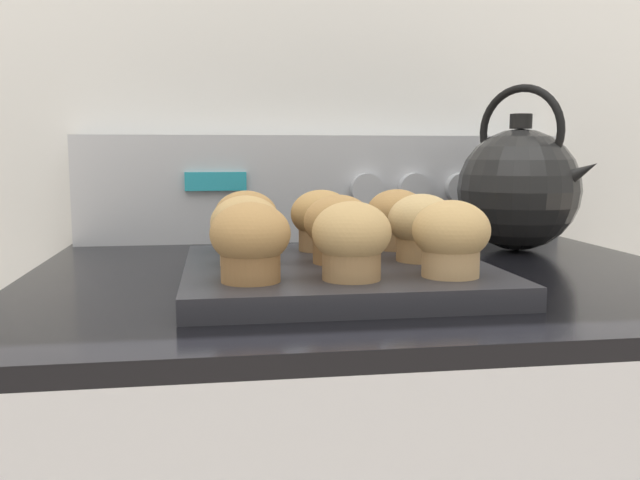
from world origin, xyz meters
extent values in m
cube|color=silver|center=(0.00, 0.67, 1.20)|extent=(8.00, 0.05, 2.40)
cube|color=black|center=(0.00, 0.33, 0.92)|extent=(0.77, 0.62, 0.02)
cube|color=#B7BABF|center=(0.00, 0.61, 1.01)|extent=(0.75, 0.05, 0.16)
cube|color=teal|center=(-0.17, 0.58, 1.02)|extent=(0.09, 0.01, 0.03)
cylinder|color=#B7BABF|center=(0.06, 0.58, 1.01)|extent=(0.05, 0.02, 0.05)
cylinder|color=#B7BABF|center=(0.13, 0.58, 1.01)|extent=(0.05, 0.02, 0.05)
cylinder|color=#B7BABF|center=(0.21, 0.58, 1.01)|extent=(0.05, 0.02, 0.05)
cylinder|color=#B7BABF|center=(0.28, 0.58, 1.01)|extent=(0.05, 0.02, 0.05)
cube|color=#28282D|center=(-0.05, 0.26, 0.94)|extent=(0.31, 0.31, 0.02)
cylinder|color=olive|center=(-0.14, 0.17, 0.97)|extent=(0.05, 0.05, 0.03)
ellipsoid|color=#B2844C|center=(-0.14, 0.17, 1.00)|extent=(0.07, 0.07, 0.06)
cylinder|color=#A37A4C|center=(-0.05, 0.17, 0.97)|extent=(0.05, 0.05, 0.03)
ellipsoid|color=tan|center=(-0.05, 0.17, 1.00)|extent=(0.07, 0.07, 0.06)
cylinder|color=tan|center=(0.04, 0.17, 0.97)|extent=(0.05, 0.05, 0.03)
ellipsoid|color=tan|center=(0.04, 0.17, 1.00)|extent=(0.07, 0.07, 0.06)
cylinder|color=tan|center=(-0.14, 0.26, 0.97)|extent=(0.05, 0.05, 0.03)
ellipsoid|color=tan|center=(-0.14, 0.26, 1.00)|extent=(0.07, 0.07, 0.06)
cylinder|color=olive|center=(-0.04, 0.26, 0.97)|extent=(0.05, 0.05, 0.03)
ellipsoid|color=#B2844C|center=(-0.04, 0.26, 1.00)|extent=(0.07, 0.07, 0.06)
cylinder|color=tan|center=(0.04, 0.26, 0.97)|extent=(0.05, 0.05, 0.03)
ellipsoid|color=tan|center=(0.04, 0.26, 1.00)|extent=(0.07, 0.07, 0.06)
cylinder|color=olive|center=(-0.14, 0.35, 0.97)|extent=(0.05, 0.05, 0.03)
ellipsoid|color=#B2844C|center=(-0.14, 0.35, 1.00)|extent=(0.07, 0.07, 0.06)
cylinder|color=#A37A4C|center=(-0.05, 0.35, 0.97)|extent=(0.05, 0.05, 0.03)
ellipsoid|color=tan|center=(-0.05, 0.35, 1.00)|extent=(0.07, 0.07, 0.06)
cylinder|color=#A37A4C|center=(0.04, 0.35, 0.97)|extent=(0.05, 0.05, 0.03)
ellipsoid|color=#B2844C|center=(0.04, 0.35, 1.00)|extent=(0.07, 0.07, 0.06)
sphere|color=black|center=(0.25, 0.46, 1.01)|extent=(0.17, 0.17, 0.17)
cylinder|color=black|center=(0.25, 0.46, 1.11)|extent=(0.03, 0.03, 0.02)
cone|color=black|center=(0.29, 0.40, 1.04)|extent=(0.08, 0.09, 0.07)
torus|color=black|center=(0.25, 0.46, 1.09)|extent=(0.08, 0.11, 0.13)
camera|label=1|loc=(-0.17, -0.43, 1.07)|focal=38.00mm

